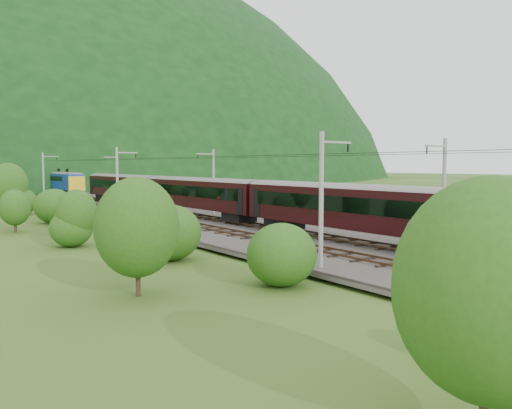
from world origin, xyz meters
TOP-DOWN VIEW (x-y plane):
  - ground at (0.00, 0.00)m, footprint 600.00×600.00m
  - railbed at (0.00, 10.00)m, footprint 14.00×220.00m
  - track_left at (-2.40, 10.00)m, footprint 2.40×220.00m
  - track_right at (2.40, 10.00)m, footprint 2.40×220.00m
  - catenary_left at (-6.12, 32.00)m, footprint 2.54×192.28m
  - catenary_right at (6.12, 32.00)m, footprint 2.54×192.28m
  - overhead_wires at (0.00, 10.00)m, footprint 4.83×198.00m
  - train at (2.40, 17.10)m, footprint 3.05×144.77m
  - hazard_post_near at (-0.31, 64.93)m, footprint 0.18×0.18m
  - hazard_post_far at (0.12, 68.71)m, footprint 0.16×0.16m
  - signal at (-3.42, 29.36)m, footprint 0.25×0.25m
  - vegetation_left at (-13.53, 16.63)m, footprint 11.11×144.35m

SIDE VIEW (x-z plane):
  - ground at x=0.00m, z-range 0.00..0.00m
  - railbed at x=0.00m, z-range 0.00..0.30m
  - track_left at x=-2.40m, z-range 0.24..0.51m
  - track_right at x=2.40m, z-range 0.24..0.51m
  - hazard_post_far at x=0.12m, z-range 0.30..1.82m
  - hazard_post_near at x=-0.31m, z-range 0.30..1.95m
  - signal at x=-3.42m, z-range 0.50..2.74m
  - vegetation_left at x=-13.53m, z-range -0.79..5.84m
  - train at x=2.40m, z-range 0.95..6.26m
  - catenary_left at x=-6.12m, z-range 0.50..8.50m
  - catenary_right at x=6.12m, z-range 0.50..8.50m
  - overhead_wires at x=0.00m, z-range 7.08..7.12m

